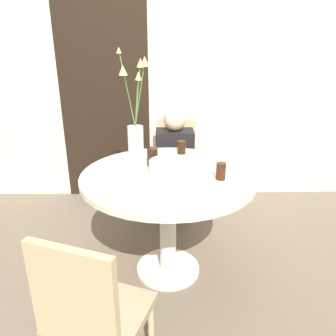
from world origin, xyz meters
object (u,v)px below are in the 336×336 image
object	(u,v)px
chair_left_flank	(91,313)
drink_glass_0	(152,157)
flower_vase	(136,128)
drink_glass_2	(182,147)
birthday_cake	(168,167)
person_guest	(174,169)
side_plate	(169,200)
drink_glass_1	(221,171)
chair_near_front	(175,162)

from	to	relation	value
chair_left_flank	drink_glass_0	size ratio (longest dim) A/B	7.09
flower_vase	drink_glass_2	xyz separation A→B (m)	(0.34, 0.14, -0.19)
chair_left_flank	birthday_cake	bearing A→B (deg)	-90.13
person_guest	side_plate	bearing A→B (deg)	-93.66
flower_vase	person_guest	size ratio (longest dim) A/B	0.74
chair_left_flank	drink_glass_2	xyz separation A→B (m)	(0.46, 1.35, 0.32)
side_plate	drink_glass_1	distance (m)	0.46
side_plate	drink_glass_0	distance (m)	0.58
flower_vase	drink_glass_0	xyz separation A→B (m)	(0.12, -0.12, -0.18)
drink_glass_1	person_guest	bearing A→B (deg)	105.63
drink_glass_2	drink_glass_0	bearing A→B (deg)	-130.32
side_plate	drink_glass_2	size ratio (longest dim) A/B	1.98
chair_near_front	drink_glass_2	bearing A→B (deg)	-82.34
chair_left_flank	birthday_cake	world-z (taller)	birthday_cake
chair_left_flank	person_guest	size ratio (longest dim) A/B	0.85
chair_near_front	flower_vase	bearing A→B (deg)	-109.10
drink_glass_2	person_guest	bearing A→B (deg)	95.49
chair_left_flank	flower_vase	xyz separation A→B (m)	(0.12, 1.21, 0.51)
chair_left_flank	side_plate	world-z (taller)	chair_left_flank
side_plate	person_guest	distance (m)	1.27
chair_left_flank	side_plate	xyz separation A→B (m)	(0.34, 0.52, 0.28)
chair_near_front	drink_glass_1	world-z (taller)	chair_near_front
flower_vase	person_guest	distance (m)	0.81
chair_left_flank	flower_vase	world-z (taller)	flower_vase
drink_glass_0	drink_glass_2	distance (m)	0.34
birthday_cake	drink_glass_0	world-z (taller)	birthday_cake
drink_glass_0	chair_near_front	bearing A→B (deg)	76.49
birthday_cake	chair_near_front	bearing A→B (deg)	84.84
chair_near_front	drink_glass_2	distance (m)	0.65
drink_glass_2	birthday_cake	bearing A→B (deg)	-104.77
chair_near_front	drink_glass_1	size ratio (longest dim) A/B	8.27
drink_glass_1	person_guest	size ratio (longest dim) A/B	0.10
side_plate	drink_glass_2	xyz separation A→B (m)	(0.12, 0.83, 0.05)
chair_left_flank	drink_glass_1	size ratio (longest dim) A/B	8.27
drink_glass_0	person_guest	xyz separation A→B (m)	(0.18, 0.66, -0.34)
drink_glass_0	person_guest	bearing A→B (deg)	74.56
side_plate	flower_vase	bearing A→B (deg)	108.03
chair_left_flank	side_plate	size ratio (longest dim) A/B	4.45
flower_vase	drink_glass_2	size ratio (longest dim) A/B	7.69
birthday_cake	side_plate	world-z (taller)	birthday_cake
birthday_cake	drink_glass_0	bearing A→B (deg)	122.36
chair_near_front	flower_vase	xyz separation A→B (m)	(-0.32, -0.70, 0.51)
chair_near_front	drink_glass_2	world-z (taller)	chair_near_front
drink_glass_1	chair_near_front	bearing A→B (deg)	102.69
birthday_cake	chair_left_flank	bearing A→B (deg)	-110.68
side_plate	drink_glass_0	xyz separation A→B (m)	(-0.10, 0.57, 0.06)
chair_near_front	birthday_cake	world-z (taller)	birthday_cake
flower_vase	birthday_cake	bearing A→B (deg)	-51.49
birthday_cake	drink_glass_2	bearing A→B (deg)	75.23
drink_glass_2	flower_vase	bearing A→B (deg)	-157.21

